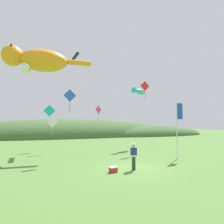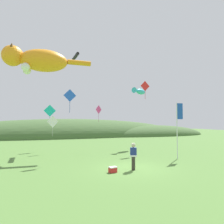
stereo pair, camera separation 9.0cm
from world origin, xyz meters
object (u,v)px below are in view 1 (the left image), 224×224
festival_banner_pole (178,122)px  kite_giant_cat (37,60)px  kite_fish_windsock (139,91)px  kite_diamond_teal (49,111)px  kite_diamond_blue (70,96)px  kite_diamond_white (52,122)px  kite_tube_streamer (75,57)px  kite_spool (134,165)px  picnic_cooler (113,170)px  kite_diamond_red (145,86)px  festival_attendant (134,156)px  kite_diamond_pink (98,110)px

festival_banner_pole → kite_giant_cat: 14.22m
kite_fish_windsock → kite_diamond_teal: 11.22m
festival_banner_pole → kite_diamond_blue: size_ratio=2.48×
kite_diamond_white → kite_tube_streamer: bearing=38.9°
kite_giant_cat → kite_spool: bearing=-46.9°
kite_diamond_white → kite_fish_windsock: bearing=4.8°
kite_tube_streamer → kite_diamond_white: 8.59m
kite_tube_streamer → kite_diamond_teal: bearing=179.2°
kite_diamond_blue → kite_diamond_white: 5.44m
picnic_cooler → kite_spool: bearing=25.3°
kite_diamond_red → kite_giant_cat: bearing=176.8°
festival_banner_pole → kite_diamond_white: (-10.12, 7.29, 0.00)m
festival_attendant → kite_fish_windsock: bearing=60.4°
kite_diamond_red → kite_diamond_white: (-9.65, 2.33, -3.94)m
kite_spool → kite_diamond_white: kite_diamond_white is taller
kite_diamond_pink → kite_diamond_teal: bearing=154.2°
kite_diamond_teal → kite_diamond_pink: (5.11, -2.48, 0.09)m
festival_attendant → festival_banner_pole: 6.32m
kite_spool → kite_diamond_blue: kite_diamond_blue is taller
kite_spool → kite_diamond_red: (4.58, 6.47, 7.01)m
festival_attendant → kite_spool: festival_attendant is taller
kite_diamond_blue → kite_diamond_red: (8.56, 2.53, 1.75)m
picnic_cooler → kite_diamond_teal: kite_diamond_teal is taller
festival_attendant → kite_diamond_white: 10.88m
kite_tube_streamer → kite_diamond_blue: bearing=-102.7°
kite_diamond_teal → kite_diamond_red: 11.17m
kite_diamond_white → kite_diamond_teal: bearing=95.5°
kite_spool → kite_diamond_teal: (-5.28, 10.99, 4.33)m
festival_banner_pole → kite_diamond_pink: bearing=126.7°
festival_attendant → kite_diamond_white: size_ratio=0.82×
festival_banner_pole → kite_fish_windsock: (0.51, 8.19, 3.88)m
kite_giant_cat → kite_diamond_teal: 6.17m
festival_banner_pole → kite_giant_cat: bearing=154.4°
kite_fish_windsock → kite_diamond_blue: size_ratio=1.32×
festival_banner_pole → kite_spool: bearing=-163.3°
festival_attendant → kite_diamond_teal: (-4.88, 11.76, 3.50)m
picnic_cooler → kite_tube_streamer: (-0.50, 11.85, 10.90)m
kite_tube_streamer → kite_diamond_blue: size_ratio=1.24×
festival_banner_pole → kite_diamond_pink: size_ratio=2.58×
picnic_cooler → kite_diamond_blue: 7.40m
festival_banner_pole → kite_diamond_pink: kite_diamond_pink is taller
kite_giant_cat → kite_tube_streamer: 6.07m
picnic_cooler → kite_giant_cat: 12.85m
festival_attendant → kite_diamond_blue: (-3.58, 4.71, 4.43)m
kite_diamond_red → picnic_cooler: bearing=-131.3°
kite_diamond_red → kite_spool: bearing=-125.3°
picnic_cooler → kite_tube_streamer: bearing=92.4°
kite_diamond_white → kite_diamond_red: bearing=-13.6°
festival_attendant → kite_diamond_teal: kite_diamond_teal is taller
kite_fish_windsock → kite_tube_streamer: size_ratio=1.06×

